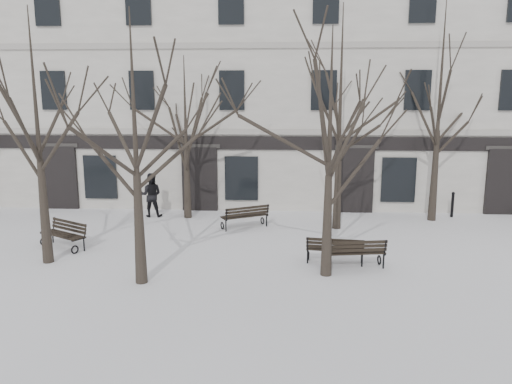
# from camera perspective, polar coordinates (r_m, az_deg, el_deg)

# --- Properties ---
(ground) EXTENTS (100.00, 100.00, 0.00)m
(ground) POSITION_cam_1_polar(r_m,az_deg,el_deg) (15.13, 1.87, -9.06)
(ground) COLOR white
(ground) RESTS_ON ground
(building) EXTENTS (40.40, 10.20, 11.40)m
(building) POSITION_cam_1_polar(r_m,az_deg,el_deg) (27.17, 2.64, 11.68)
(building) COLOR beige
(building) RESTS_ON ground
(tree_0) EXTENTS (5.42, 5.42, 7.74)m
(tree_0) POSITION_cam_1_polar(r_m,az_deg,el_deg) (16.44, -23.87, 8.87)
(tree_0) COLOR black
(tree_0) RESTS_ON ground
(tree_1) EXTENTS (5.19, 5.19, 7.41)m
(tree_1) POSITION_cam_1_polar(r_m,az_deg,el_deg) (13.71, -13.76, 8.36)
(tree_1) COLOR black
(tree_1) RESTS_ON ground
(tree_2) EXTENTS (4.92, 4.92, 7.03)m
(tree_2) POSITION_cam_1_polar(r_m,az_deg,el_deg) (14.09, 8.46, 7.66)
(tree_2) COLOR black
(tree_2) RESTS_ON ground
(tree_4) EXTENTS (4.75, 4.75, 6.79)m
(tree_4) POSITION_cam_1_polar(r_m,az_deg,el_deg) (21.16, -8.08, 8.33)
(tree_4) COLOR black
(tree_4) RESTS_ON ground
(tree_5) EXTENTS (5.97, 5.97, 8.53)m
(tree_5) POSITION_cam_1_polar(r_m,az_deg,el_deg) (19.42, 9.65, 11.27)
(tree_5) COLOR black
(tree_5) RESTS_ON ground
(tree_6) EXTENTS (6.30, 6.30, 8.99)m
(tree_6) POSITION_cam_1_polar(r_m,az_deg,el_deg) (21.79, 20.37, 11.48)
(tree_6) COLOR black
(tree_6) RESTS_ON ground
(bench_1) EXTENTS (1.96, 0.96, 0.95)m
(bench_1) POSITION_cam_1_polar(r_m,az_deg,el_deg) (15.51, 11.14, -6.74)
(bench_1) COLOR black
(bench_1) RESTS_ON ground
(bench_2) EXTENTS (1.83, 0.86, 0.89)m
(bench_2) POSITION_cam_1_polar(r_m,az_deg,el_deg) (15.82, 9.01, -6.44)
(bench_2) COLOR black
(bench_2) RESTS_ON ground
(bench_3) EXTENTS (1.89, 1.49, 0.92)m
(bench_3) POSITION_cam_1_polar(r_m,az_deg,el_deg) (18.47, -21.05, -4.45)
(bench_3) COLOR black
(bench_3) RESTS_ON ground
(bench_4) EXTENTS (1.93, 1.48, 0.94)m
(bench_4) POSITION_cam_1_polar(r_m,az_deg,el_deg) (19.73, -1.23, -2.72)
(bench_4) COLOR black
(bench_4) RESTS_ON ground
(bollard_a) EXTENTS (0.13, 0.13, 1.05)m
(bollard_a) POSITION_cam_1_polar(r_m,az_deg,el_deg) (21.86, -7.68, -1.32)
(bollard_a) COLOR black
(bollard_a) RESTS_ON ground
(bollard_b) EXTENTS (0.14, 0.14, 1.11)m
(bollard_b) POSITION_cam_1_polar(r_m,az_deg,el_deg) (23.12, 21.54, -1.24)
(bollard_b) COLOR black
(bollard_b) RESTS_ON ground
(pedestrian_b) EXTENTS (0.96, 0.77, 1.91)m
(pedestrian_b) POSITION_cam_1_polar(r_m,az_deg,el_deg) (22.22, -11.80, -2.74)
(pedestrian_b) COLOR black
(pedestrian_b) RESTS_ON ground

